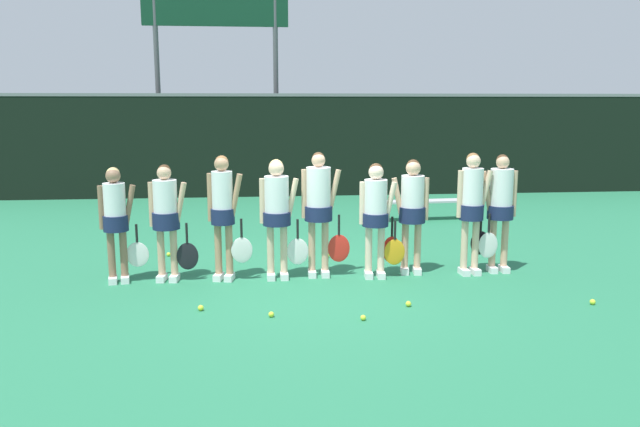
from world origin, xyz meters
TOP-DOWN VIEW (x-y plane):
  - ground_plane at (0.00, 0.00)m, footprint 140.00×140.00m
  - fence_windscreen at (0.00, 7.88)m, footprint 60.00×0.08m
  - scoreboard at (-1.94, 9.33)m, footprint 3.99×0.15m
  - bench_courtside at (2.73, 4.19)m, footprint 2.15×0.48m
  - player_0 at (-2.80, 0.01)m, footprint 0.64×0.34m
  - player_1 at (-2.12, 0.02)m, footprint 0.66×0.38m
  - player_2 at (-1.33, -0.01)m, footprint 0.61×0.34m
  - player_3 at (-0.58, -0.03)m, footprint 0.68×0.39m
  - player_4 at (0.02, 0.05)m, footprint 0.69×0.40m
  - player_5 at (0.82, -0.10)m, footprint 0.66×0.37m
  - player_6 at (1.38, 0.07)m, footprint 0.65×0.38m
  - player_7 at (2.23, -0.06)m, footprint 0.64×0.35m
  - player_8 at (2.68, 0.03)m, footprint 0.66×0.38m
  - tennis_ball_0 at (-1.55, -1.34)m, footprint 0.07×0.07m
  - tennis_ball_1 at (0.85, 0.60)m, footprint 0.07×0.07m
  - tennis_ball_2 at (-2.84, 1.94)m, footprint 0.07×0.07m
  - tennis_ball_3 at (-2.32, 1.44)m, footprint 0.07×0.07m
  - tennis_ball_4 at (0.88, 0.95)m, footprint 0.07×0.07m
  - tennis_ball_5 at (0.99, -1.44)m, footprint 0.07×0.07m
  - tennis_ball_6 at (-0.71, -1.65)m, footprint 0.07×0.07m
  - tennis_ball_7 at (0.35, -1.87)m, footprint 0.07×0.07m
  - tennis_ball_8 at (0.25, 1.09)m, footprint 0.07×0.07m
  - tennis_ball_9 at (3.29, -1.59)m, footprint 0.07×0.07m

SIDE VIEW (x-z plane):
  - ground_plane at x=0.00m, z-range 0.00..0.00m
  - tennis_ball_7 at x=0.35m, z-range 0.00..0.07m
  - tennis_ball_4 at x=0.88m, z-range 0.00..0.07m
  - tennis_ball_6 at x=-0.71m, z-range 0.00..0.07m
  - tennis_ball_3 at x=-2.32m, z-range 0.00..0.07m
  - tennis_ball_1 at x=0.85m, z-range 0.00..0.07m
  - tennis_ball_2 at x=-2.84m, z-range 0.00..0.07m
  - tennis_ball_5 at x=0.99m, z-range 0.00..0.07m
  - tennis_ball_8 at x=0.25m, z-range 0.00..0.07m
  - tennis_ball_9 at x=3.29m, z-range 0.00..0.07m
  - tennis_ball_0 at x=-1.55m, z-range 0.00..0.07m
  - bench_courtside at x=2.73m, z-range 0.16..0.58m
  - player_0 at x=-2.80m, z-range 0.13..1.74m
  - player_1 at x=-2.12m, z-range 0.14..1.78m
  - player_5 at x=0.82m, z-range 0.15..1.79m
  - player_6 at x=1.38m, z-range 0.15..1.83m
  - player_3 at x=-0.58m, z-range 0.16..1.87m
  - player_8 at x=2.68m, z-range 0.16..1.90m
  - player_2 at x=-1.33m, z-range 0.15..1.91m
  - player_7 at x=2.23m, z-range 0.16..1.93m
  - player_4 at x=0.02m, z-range 0.17..1.96m
  - fence_windscreen at x=0.00m, z-range 0.01..2.72m
  - scoreboard at x=-1.94m, z-range 1.71..7.63m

